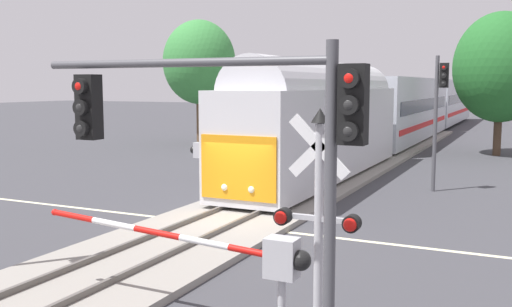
% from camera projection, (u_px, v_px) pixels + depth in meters
% --- Properties ---
extents(ground_plane, '(220.00, 220.00, 0.00)m').
position_uv_depth(ground_plane, '(223.00, 225.00, 18.46)').
color(ground_plane, '#3D3D42').
extents(road_centre_stripe, '(44.00, 0.20, 0.01)m').
position_uv_depth(road_centre_stripe, '(223.00, 225.00, 18.46)').
color(road_centre_stripe, beige).
rests_on(road_centre_stripe, ground).
extents(railway_track, '(4.40, 80.00, 0.32)m').
position_uv_depth(railway_track, '(223.00, 222.00, 18.45)').
color(railway_track, gray).
rests_on(railway_track, ground).
extents(commuter_train, '(3.04, 61.57, 5.16)m').
position_uv_depth(commuter_train, '(408.00, 107.00, 44.98)').
color(commuter_train, silver).
rests_on(commuter_train, railway_track).
extents(crossing_gate_near, '(5.76, 0.40, 1.83)m').
position_uv_depth(crossing_gate_near, '(249.00, 255.00, 10.31)').
color(crossing_gate_near, '#B7B7BC').
rests_on(crossing_gate_near, ground).
extents(crossing_signal_mast, '(1.36, 0.44, 4.07)m').
position_uv_depth(crossing_signal_mast, '(318.00, 212.00, 8.87)').
color(crossing_signal_mast, '#B2B2B7').
rests_on(crossing_signal_mast, ground).
extents(crossing_gate_far, '(5.58, 0.40, 1.80)m').
position_uv_depth(crossing_gate_far, '(212.00, 152.00, 26.30)').
color(crossing_gate_far, '#B7B7BC').
rests_on(crossing_gate_far, ground).
extents(traffic_signal_near_right, '(5.05, 0.38, 4.97)m').
position_uv_depth(traffic_signal_near_right, '(234.00, 134.00, 7.92)').
color(traffic_signal_near_right, '#4C4C51').
rests_on(traffic_signal_near_right, ground).
extents(traffic_signal_far_side, '(0.53, 0.38, 5.59)m').
position_uv_depth(traffic_signal_far_side, '(439.00, 101.00, 23.77)').
color(traffic_signal_far_side, '#4C4C51').
rests_on(traffic_signal_far_side, ground).
extents(elm_centre_background, '(5.69, 5.69, 8.88)m').
position_uv_depth(elm_centre_background, '(501.00, 67.00, 35.89)').
color(elm_centre_background, '#4C3828').
rests_on(elm_centre_background, ground).
extents(pine_left_background, '(5.34, 5.34, 9.15)m').
position_uv_depth(pine_left_background, '(199.00, 62.00, 42.87)').
color(pine_left_background, brown).
rests_on(pine_left_background, ground).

